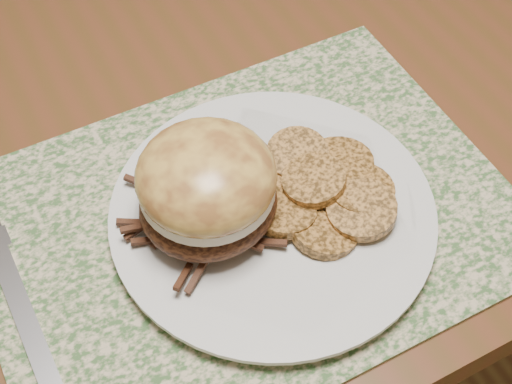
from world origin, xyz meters
The scene contains 7 objects.
ground centered at (0.00, 0.00, 0.00)m, with size 3.50×3.50×0.00m, color brown.
dining_table centered at (0.00, 0.00, 0.67)m, with size 1.50×0.90×0.75m.
placemat centered at (0.12, -0.26, 0.75)m, with size 0.45×0.33×0.00m, color #3B5E30.
dinner_plate centered at (0.14, -0.27, 0.76)m, with size 0.26×0.26×0.02m, color silver.
pork_sandwich centered at (0.09, -0.25, 0.81)m, with size 0.14×0.14×0.09m.
roasted_potatoes centered at (0.18, -0.27, 0.78)m, with size 0.14×0.14×0.03m.
fork centered at (-0.08, -0.23, 0.76)m, with size 0.02×0.20×0.00m.
Camera 1 is at (-0.04, -0.57, 1.26)m, focal length 50.00 mm.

